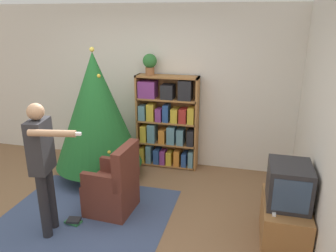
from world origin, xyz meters
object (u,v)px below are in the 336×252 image
(armchair, at_px, (114,188))
(bookshelf, at_px, (167,123))
(television, at_px, (289,184))
(potted_plant, at_px, (150,63))
(christmas_tree, at_px, (96,110))
(standing_person, at_px, (43,160))

(armchair, bearing_deg, bookshelf, 171.31)
(television, distance_m, potted_plant, 2.78)
(television, bearing_deg, christmas_tree, 159.69)
(bookshelf, distance_m, standing_person, 2.26)
(television, bearing_deg, potted_plant, 141.29)
(standing_person, relative_size, potted_plant, 4.72)
(potted_plant, bearing_deg, armchair, -91.55)
(television, height_order, christmas_tree, christmas_tree)
(christmas_tree, height_order, potted_plant, christmas_tree)
(standing_person, height_order, potted_plant, potted_plant)
(christmas_tree, bearing_deg, armchair, -54.89)
(potted_plant, bearing_deg, television, -38.71)
(bookshelf, height_order, standing_person, standing_person)
(christmas_tree, xyz_separation_m, standing_person, (0.07, -1.46, -0.16))
(christmas_tree, relative_size, standing_person, 1.29)
(television, relative_size, potted_plant, 1.57)
(armchair, bearing_deg, christmas_tree, -141.62)
(bookshelf, height_order, television, bookshelf)
(christmas_tree, bearing_deg, potted_plant, 44.08)
(armchair, bearing_deg, potted_plant, -178.29)
(television, xyz_separation_m, potted_plant, (-2.02, 1.62, 1.00))
(bookshelf, bearing_deg, standing_person, -112.45)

